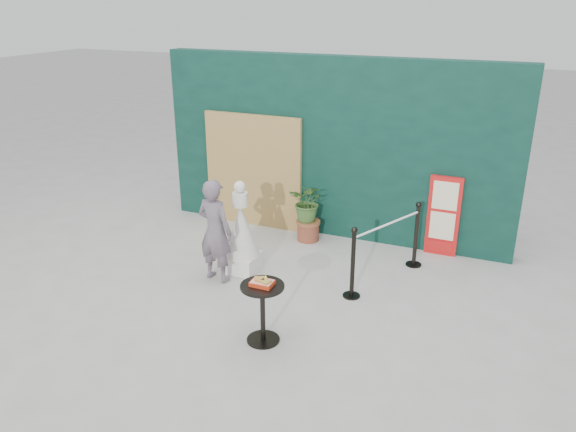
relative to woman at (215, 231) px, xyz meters
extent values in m
plane|color=#ADAAA5|center=(0.96, -0.82, -0.76)|extent=(60.00, 60.00, 0.00)
cube|color=black|center=(0.96, 2.33, 0.74)|extent=(6.00, 0.30, 3.00)
cube|color=tan|center=(-0.44, 2.12, 0.24)|extent=(1.80, 0.08, 2.00)
imported|color=slate|center=(0.00, 0.00, 0.00)|extent=(0.61, 0.45, 1.53)
cube|color=red|center=(2.86, 2.14, -0.11)|extent=(0.50, 0.06, 1.30)
cube|color=beige|center=(2.86, 2.10, 0.24)|extent=(0.38, 0.02, 0.45)
cube|color=beige|center=(2.86, 2.10, -0.26)|extent=(0.38, 0.02, 0.45)
cube|color=red|center=(2.86, 2.10, -0.61)|extent=(0.38, 0.02, 0.18)
cube|color=white|center=(0.21, 0.39, -0.63)|extent=(0.47, 0.47, 0.26)
cone|color=white|center=(0.21, 0.39, -0.12)|extent=(0.55, 0.55, 0.77)
cylinder|color=white|center=(0.21, 0.39, 0.37)|extent=(0.22, 0.22, 0.21)
sphere|color=white|center=(0.21, 0.39, 0.56)|extent=(0.17, 0.17, 0.17)
cylinder|color=black|center=(1.29, -1.17, -0.75)|extent=(0.40, 0.40, 0.02)
cylinder|color=black|center=(1.29, -1.17, -0.40)|extent=(0.06, 0.06, 0.72)
cylinder|color=black|center=(1.29, -1.17, -0.03)|extent=(0.52, 0.52, 0.03)
cube|color=red|center=(1.29, -1.17, 0.01)|extent=(0.26, 0.19, 0.05)
cube|color=red|center=(1.29, -1.17, 0.04)|extent=(0.24, 0.17, 0.00)
cube|color=tan|center=(1.25, -1.16, 0.05)|extent=(0.15, 0.14, 0.02)
cube|color=gold|center=(1.34, -1.19, 0.05)|extent=(0.13, 0.13, 0.02)
cone|color=yellow|center=(1.31, -1.12, 0.07)|extent=(0.06, 0.06, 0.06)
cylinder|color=brown|center=(0.72, 1.82, -0.61)|extent=(0.36, 0.36, 0.30)
cylinder|color=brown|center=(0.72, 1.82, -0.43)|extent=(0.40, 0.40, 0.05)
imported|color=#385C27|center=(0.72, 1.82, -0.08)|extent=(0.60, 0.52, 0.67)
cylinder|color=black|center=(1.96, 0.27, -0.75)|extent=(0.24, 0.24, 0.02)
cylinder|color=black|center=(1.96, 0.27, -0.28)|extent=(0.06, 0.06, 0.96)
sphere|color=black|center=(1.96, 0.27, 0.23)|extent=(0.09, 0.09, 0.09)
cylinder|color=black|center=(2.56, 1.57, -0.75)|extent=(0.24, 0.24, 0.02)
cylinder|color=black|center=(2.56, 1.57, -0.28)|extent=(0.06, 0.06, 0.96)
sphere|color=black|center=(2.56, 1.57, 0.23)|extent=(0.09, 0.09, 0.09)
cylinder|color=white|center=(2.26, 0.92, 0.12)|extent=(0.63, 1.31, 0.03)
camera|label=1|loc=(3.81, -6.34, 3.11)|focal=35.00mm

